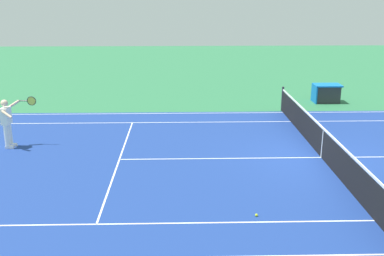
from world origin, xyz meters
TOP-DOWN VIEW (x-y plane):
  - ground_plane at (0.00, 0.00)m, footprint 60.00×60.00m
  - court_slab at (0.00, 0.00)m, footprint 24.20×11.40m
  - court_line_markings at (0.00, 0.00)m, footprint 23.85×11.05m
  - tennis_net at (0.00, 0.00)m, footprint 0.10×11.70m
  - tennis_player_near at (10.23, -1.28)m, footprint 1.10×0.78m
  - tennis_ball at (2.70, 3.83)m, footprint 0.07×0.07m
  - equipment_cart_tarped at (-2.42, -7.36)m, footprint 1.25×0.84m

SIDE VIEW (x-z plane):
  - ground_plane at x=0.00m, z-range 0.00..0.00m
  - court_slab at x=0.00m, z-range 0.00..0.00m
  - court_line_markings at x=0.00m, z-range 0.00..0.01m
  - tennis_ball at x=2.70m, z-range 0.00..0.07m
  - equipment_cart_tarped at x=-2.42m, z-range 0.01..0.86m
  - tennis_net at x=0.00m, z-range -0.05..1.03m
  - tennis_player_near at x=10.23m, z-range 0.08..1.78m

